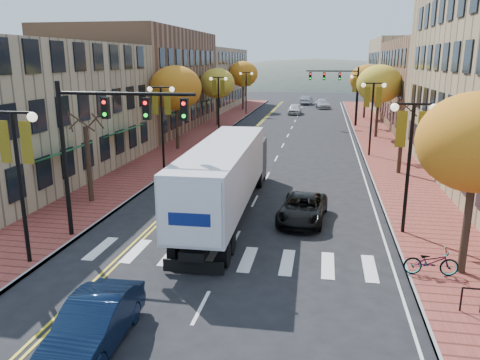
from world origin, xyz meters
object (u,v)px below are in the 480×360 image
at_px(semi_truck, 228,172).
at_px(bicycle, 431,262).
at_px(navy_sedan, 94,324).
at_px(black_suv, 303,209).

bearing_deg(semi_truck, bicycle, -35.38).
relative_size(navy_sedan, bicycle, 2.23).
bearing_deg(bicycle, navy_sedan, 117.21).
height_order(semi_truck, navy_sedan, semi_truck).
height_order(navy_sedan, bicycle, navy_sedan).
distance_m(semi_truck, black_suv, 4.24).
relative_size(semi_truck, bicycle, 7.98).
height_order(navy_sedan, black_suv, navy_sedan).
relative_size(black_suv, bicycle, 2.39).
relative_size(semi_truck, navy_sedan, 3.59).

